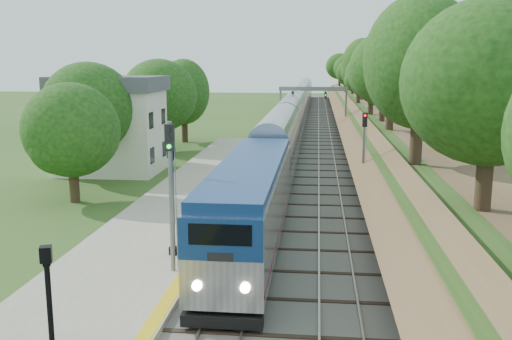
# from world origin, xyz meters

# --- Properties ---
(trackbed) EXTENTS (9.50, 170.00, 0.28)m
(trackbed) POSITION_xyz_m (2.00, 60.00, 0.07)
(trackbed) COLOR #4C4944
(trackbed) RESTS_ON ground
(platform) EXTENTS (6.40, 68.00, 0.38)m
(platform) POSITION_xyz_m (-5.20, 16.00, 0.19)
(platform) COLOR gray
(platform) RESTS_ON ground
(yellow_stripe) EXTENTS (0.55, 68.00, 0.01)m
(yellow_stripe) POSITION_xyz_m (-2.35, 16.00, 0.39)
(yellow_stripe) COLOR gold
(yellow_stripe) RESTS_ON platform
(embankment) EXTENTS (10.64, 170.00, 11.70)m
(embankment) POSITION_xyz_m (10.35, 60.00, 1.95)
(embankment) COLOR brown
(embankment) RESTS_ON ground
(station_building) EXTENTS (8.60, 6.60, 8.00)m
(station_building) POSITION_xyz_m (-14.00, 30.00, 4.09)
(station_building) COLOR white
(station_building) RESTS_ON ground
(signal_gantry) EXTENTS (8.40, 0.38, 6.20)m
(signal_gantry) POSITION_xyz_m (2.47, 54.99, 4.82)
(signal_gantry) COLOR slate
(signal_gantry) RESTS_ON ground
(trees_behind_platform) EXTENTS (7.82, 53.32, 7.21)m
(trees_behind_platform) POSITION_xyz_m (-11.17, 20.67, 4.53)
(trees_behind_platform) COLOR #332316
(trees_behind_platform) RESTS_ON ground
(train) EXTENTS (2.88, 135.44, 4.24)m
(train) POSITION_xyz_m (0.00, 68.72, 2.18)
(train) COLOR black
(train) RESTS_ON trackbed
(lamppost_mid) EXTENTS (0.43, 0.43, 4.38)m
(lamppost_mid) POSITION_xyz_m (-3.34, -3.14, 2.33)
(lamppost_mid) COLOR black
(lamppost_mid) RESTS_ON platform
(lamppost_far) EXTENTS (0.49, 0.49, 4.97)m
(lamppost_far) POSITION_xyz_m (-3.39, 9.00, 2.60)
(lamppost_far) COLOR black
(lamppost_far) RESTS_ON platform
(signal_platform) EXTENTS (0.37, 0.30, 6.36)m
(signal_platform) POSITION_xyz_m (-2.90, 6.95, 4.29)
(signal_platform) COLOR slate
(signal_platform) RESTS_ON platform
(signal_farside) EXTENTS (0.32, 0.25, 5.81)m
(signal_farside) POSITION_xyz_m (6.20, 22.62, 3.67)
(signal_farside) COLOR slate
(signal_farside) RESTS_ON ground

